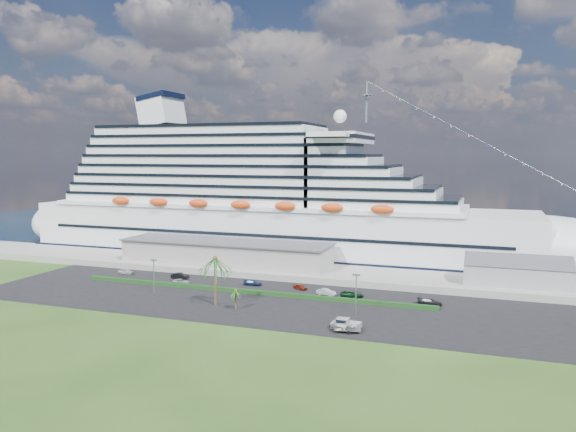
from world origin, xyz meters
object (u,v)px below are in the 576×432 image
at_px(parked_car_3, 253,283).
at_px(boat_trailer, 348,327).
at_px(cruise_ship, 268,204).
at_px(pickup_truck, 346,323).

distance_m(parked_car_3, boat_trailer, 42.11).
height_order(cruise_ship, pickup_truck, cruise_ship).
height_order(cruise_ship, parked_car_3, cruise_ship).
height_order(cruise_ship, boat_trailer, cruise_ship).
xyz_separation_m(pickup_truck, boat_trailer, (0.81, -2.03, 0.08)).
bearing_deg(boat_trailer, cruise_ship, 121.94).
bearing_deg(boat_trailer, pickup_truck, 111.87).
distance_m(parked_car_3, pickup_truck, 40.14).
height_order(parked_car_3, boat_trailer, boat_trailer).
relative_size(cruise_ship, pickup_truck, 33.18).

